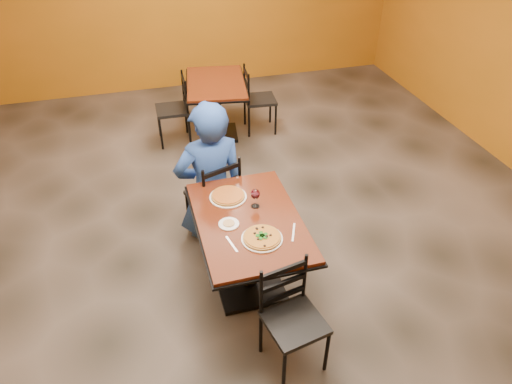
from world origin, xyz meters
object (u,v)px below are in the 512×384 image
object	(u,v)px
plate_far	(228,197)
pizza_far	(228,195)
chair_second_left	(172,110)
chair_second_right	(260,100)
table_main	(249,238)
chair_main_near	(295,323)
plate_main	(262,239)
table_second	(217,97)
pizza_main	(262,237)
wine_glass	(255,197)
diner	(210,172)
chair_main_far	(213,196)
side_plate	(229,224)

from	to	relation	value
plate_far	pizza_far	distance (m)	0.02
chair_second_left	plate_far	bearing A→B (deg)	5.90
chair_second_right	pizza_far	world-z (taller)	chair_second_right
table_main	chair_second_left	distance (m)	2.74
chair_main_near	plate_main	distance (m)	0.64
table_second	pizza_main	distance (m)	3.00
pizza_main	wine_glass	xyz separation A→B (m)	(0.06, 0.40, 0.07)
diner	table_second	bearing A→B (deg)	-107.65
pizza_main	pizza_far	xyz separation A→B (m)	(-0.13, 0.57, 0.00)
chair_main_far	pizza_main	bearing A→B (deg)	80.20
pizza_main	diner	bearing A→B (deg)	99.93
plate_far	side_plate	world-z (taller)	same
side_plate	wine_glass	size ratio (longest dim) A/B	0.89
pizza_far	table_main	bearing A→B (deg)	-73.91
pizza_main	chair_second_left	bearing A→B (deg)	96.03
diner	chair_second_right	bearing A→B (deg)	-122.65
plate_main	pizza_far	world-z (taller)	pizza_far
wine_glass	chair_second_left	bearing A→B (deg)	98.23
diner	plate_far	world-z (taller)	diner
table_main	diner	distance (m)	0.84
plate_main	side_plate	size ratio (longest dim) A/B	1.94
diner	side_plate	size ratio (longest dim) A/B	8.75
chair_main_far	side_plate	xyz separation A→B (m)	(-0.02, -0.80, 0.30)
diner	plate_far	bearing A→B (deg)	92.47
chair_second_left	pizza_main	size ratio (longest dim) A/B	3.09
plate_main	plate_far	distance (m)	0.59
chair_main_near	plate_far	distance (m)	1.19
plate_main	pizza_far	size ratio (longest dim) A/B	1.11
table_main	table_second	bearing A→B (deg)	83.78
chair_main_far	plate_main	bearing A→B (deg)	80.20
table_main	table_second	world-z (taller)	same
diner	wine_glass	world-z (taller)	diner
chair_main_near	side_plate	size ratio (longest dim) A/B	5.32
table_main	wine_glass	size ratio (longest dim) A/B	6.83
plate_far	chair_main_near	bearing A→B (deg)	-79.56
chair_main_far	pizza_far	world-z (taller)	chair_main_far
chair_main_far	diner	distance (m)	0.25
table_second	wine_glass	xyz separation A→B (m)	(-0.20, -2.58, 0.29)
pizza_far	side_plate	xyz separation A→B (m)	(-0.07, -0.34, -0.02)
diner	pizza_far	distance (m)	0.50
chair_second_right	plate_main	world-z (taller)	chair_second_right
chair_main_near	plate_far	world-z (taller)	chair_main_near
table_second	diner	distance (m)	1.97
table_main	chair_second_right	xyz separation A→B (m)	(0.87, 2.73, -0.12)
chair_second_left	pizza_main	distance (m)	3.01
diner	chair_main_near	bearing A→B (deg)	94.94
plate_main	chair_second_left	bearing A→B (deg)	96.03
table_main	table_second	size ratio (longest dim) A/B	1.03
table_second	table_main	bearing A→B (deg)	-96.22
chair_second_right	pizza_main	world-z (taller)	chair_second_right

